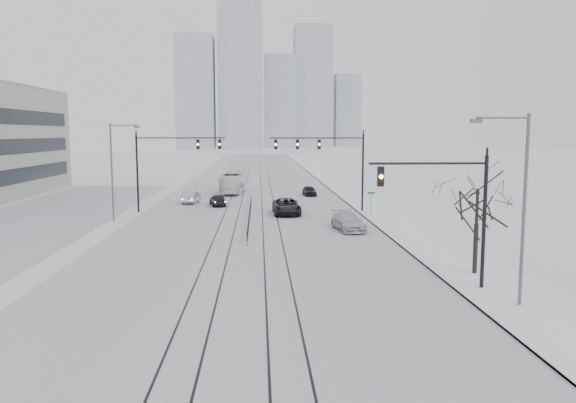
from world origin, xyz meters
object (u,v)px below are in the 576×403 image
Objects in this scene: sedan_sb_inner at (218,200)px; sedan_nb_front at (286,207)px; traffic_mast_near at (454,203)px; sedan_nb_right at (348,222)px; bare_tree at (478,198)px; sedan_sb_outer at (191,197)px; sedan_nb_far at (309,191)px; box_truck at (233,183)px.

sedan_sb_inner is 10.10m from sedan_nb_front.
traffic_mast_near is 18.72m from sedan_nb_right.
traffic_mast_near is 28.81m from sedan_nb_front.
sedan_nb_front is at bearing 111.25° from bare_tree.
traffic_mast_near reaches higher than sedan_sb_outer.
sedan_sb_inner is at bearing -143.46° from sedan_nb_far.
sedan_sb_inner is 0.92× the size of sedan_sb_outer.
sedan_sb_outer reaches higher than sedan_nb_far.
traffic_mast_near is 1.23× the size of sedan_nb_front.
sedan_sb_outer reaches higher than sedan_sb_inner.
sedan_nb_front is at bearing 108.62° from sedan_nb_right.
sedan_sb_outer is 1.15× the size of sedan_nb_far.
sedan_nb_front is at bearing 112.23° from box_truck.
traffic_mast_near is 1.64× the size of sedan_sb_outer.
traffic_mast_near is 0.71× the size of box_truck.
bare_tree reaches higher than sedan_nb_far.
bare_tree is 1.55× the size of sedan_sb_inner.
box_truck reaches higher than sedan_sb_outer.
sedan_nb_front is 1.15× the size of sedan_nb_right.
bare_tree is 47.73m from box_truck.
bare_tree is 1.07× the size of sedan_nb_front.
bare_tree reaches higher than sedan_nb_right.
bare_tree is at bearing 106.84° from sedan_sb_inner.
sedan_nb_far is (3.78, 16.55, -0.16)m from sedan_nb_front.
bare_tree is at bearing 126.27° from sedan_sb_outer.
sedan_nb_front is 16.98m from sedan_nb_far.
sedan_nb_front reaches higher than sedan_nb_far.
bare_tree is at bearing -86.30° from sedan_nb_far.
traffic_mast_near is at bearing -89.93° from sedan_nb_right.
sedan_sb_inner is at bearing 118.51° from sedan_nb_right.
sedan_sb_outer is at bearing 120.97° from sedan_nb_right.
sedan_nb_far is (14.40, 6.92, -0.07)m from sedan_sb_outer.
box_truck is at bearing 155.10° from sedan_nb_far.
sedan_nb_far is at bearing 164.70° from box_truck.
sedan_sb_outer is at bearing 120.50° from bare_tree.
sedan_nb_right is (12.03, -16.44, 0.05)m from sedan_sb_inner.
sedan_nb_far is (-5.80, 41.20, -3.86)m from bare_tree.
sedan_nb_front is 1.53× the size of sedan_nb_far.
bare_tree reaches higher than sedan_sb_outer.
sedan_nb_right is (-4.88, 15.15, -3.77)m from bare_tree.
sedan_nb_right is at bearing 107.87° from bare_tree.
sedan_nb_far is 10.67m from box_truck.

